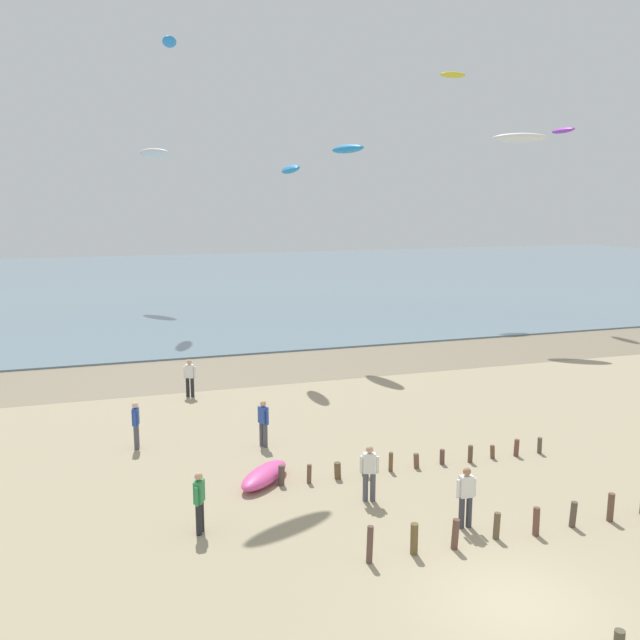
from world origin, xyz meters
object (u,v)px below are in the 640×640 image
Objects in this scene: person_by_waterline at (136,424)px; kite_aloft_1 at (453,75)px; person_left_flank at (199,501)px; grounded_kite at (264,475)px; person_mid_beach at (263,422)px; kite_aloft_5 at (519,138)px; person_nearest_camera at (190,377)px; kite_aloft_8 at (169,42)px; kite_aloft_6 at (348,149)px; kite_aloft_0 at (154,153)px; person_far_down_beach at (466,495)px; kite_aloft_10 at (563,130)px; kite_aloft_3 at (291,169)px; person_right_flank at (369,471)px.

person_by_waterline is 39.43m from kite_aloft_1.
person_left_flank reaches higher than grounded_kite.
kite_aloft_5 is (20.11, 15.32, 11.56)m from person_mid_beach.
person_nearest_camera is 29.82m from kite_aloft_8.
kite_aloft_1 is 0.69× the size of kite_aloft_6.
kite_aloft_1 reaches higher than person_mid_beach.
kite_aloft_0 is 24.39m from kite_aloft_1.
kite_aloft_6 is at bearing 14.30° from grounded_kite.
person_by_waterline is at bearing 132.40° from person_far_down_beach.
kite_aloft_0 is at bearing 41.63° from grounded_kite.
person_far_down_beach is 37.96m from kite_aloft_10.
kite_aloft_3 reaches higher than person_nearest_camera.
person_far_down_beach is 0.82× the size of kite_aloft_1.
kite_aloft_6 is at bearing -133.54° from kite_aloft_1.
kite_aloft_0 reaches higher than person_right_flank.
kite_aloft_3 reaches higher than person_by_waterline.
kite_aloft_8 reaches higher than person_right_flank.
kite_aloft_0 reaches higher than person_far_down_beach.
kite_aloft_10 is (26.65, 19.84, 12.58)m from person_mid_beach.
kite_aloft_0 is (-2.48, 41.23, 11.42)m from person_right_flank.
kite_aloft_5 is at bearing 42.37° from person_left_flank.
person_left_flank and person_right_flank have the same top height.
grounded_kite is at bearing -105.58° from kite_aloft_5.
person_left_flank and person_far_down_beach have the same top height.
person_by_waterline is 36.66m from kite_aloft_0.
kite_aloft_10 reaches higher than kite_aloft_0.
kite_aloft_0 is at bearing 83.71° from person_by_waterline.
kite_aloft_1 is (24.18, 31.91, 17.04)m from person_left_flank.
kite_aloft_3 is 1.01× the size of kite_aloft_10.
kite_aloft_8 is at bearing 176.00° from kite_aloft_5.
kite_aloft_8 is (-20.67, 4.05, 1.87)m from kite_aloft_1.
kite_aloft_8 is 1.20× the size of kite_aloft_10.
person_right_flank is at bearing -46.37° from person_by_waterline.
kite_aloft_0 is 23.56m from kite_aloft_6.
kite_aloft_5 reaches higher than kite_aloft_0.
kite_aloft_3 is (0.49, 19.40, 9.33)m from person_far_down_beach.
person_right_flank is 42.85m from kite_aloft_0.
kite_aloft_0 is (-0.55, 35.83, 11.42)m from person_mid_beach.
kite_aloft_8 is (-1.53, 35.49, 18.92)m from person_right_flank.
person_right_flank is 40.57m from kite_aloft_1.
kite_aloft_10 is at bearing 31.00° from person_by_waterline.
kite_aloft_5 is 1.13× the size of kite_aloft_8.
kite_aloft_5 is 12.00m from kite_aloft_6.
person_nearest_camera is 7.35m from person_mid_beach.
kite_aloft_6 is at bearing 78.47° from person_far_down_beach.
kite_aloft_8 reaches higher than person_by_waterline.
person_left_flank is 7.16m from person_far_down_beach.
person_left_flank is at bearing -174.74° from person_right_flank.
person_far_down_beach is at bearing -29.03° from kite_aloft_0.
person_right_flank and person_far_down_beach have the same top height.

